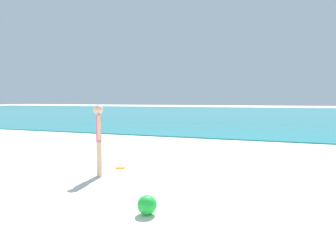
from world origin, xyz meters
The scene contains 4 objects.
water centered at (0.00, 43.62, 0.03)m, with size 160.00×60.00×0.06m, color teal.
person_standing centered at (-1.25, 5.96, 0.99)m, with size 0.28×0.34×1.74m.
frisbee centered at (-1.19, 6.88, 0.01)m, with size 0.26×0.26×0.03m, color orange.
beach_ball centered at (0.83, 4.16, 0.16)m, with size 0.32×0.32×0.32m, color green.
Camera 1 is at (2.75, -0.06, 1.86)m, focal length 31.45 mm.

